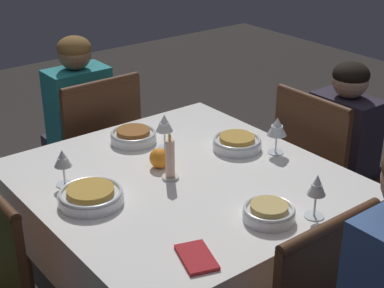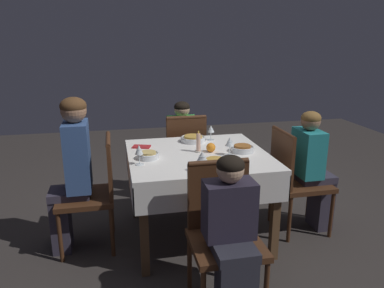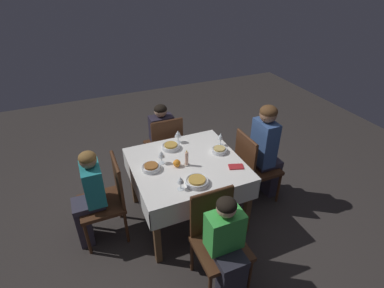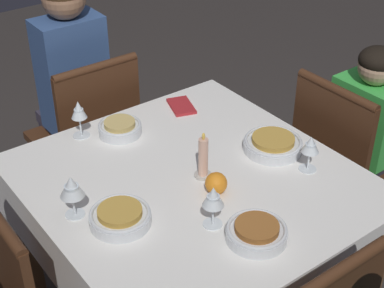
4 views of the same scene
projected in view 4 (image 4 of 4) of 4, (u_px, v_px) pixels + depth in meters
name	position (u px, v px, depth m)	size (l,w,h in m)	color
dining_table	(192.00, 199.00, 2.13)	(1.12, 1.07, 0.74)	white
chair_west	(90.00, 134.00, 2.78)	(0.44, 0.44, 0.92)	#472816
chair_north	(345.00, 161.00, 2.58)	(0.44, 0.44, 0.92)	#472816
person_adult_denim	(70.00, 85.00, 2.78)	(0.34, 0.30, 1.23)	#383342
person_child_green	(372.00, 138.00, 2.64)	(0.30, 0.33, 1.02)	#282833
bowl_west	(120.00, 128.00, 2.31)	(0.17, 0.17, 0.06)	silver
wine_glass_west	(79.00, 112.00, 2.25)	(0.07, 0.07, 0.15)	white
bowl_east	(257.00, 232.00, 1.80)	(0.19, 0.19, 0.06)	silver
wine_glass_east	(213.00, 198.00, 1.81)	(0.07, 0.07, 0.15)	white
bowl_south	(120.00, 216.00, 1.86)	(0.20, 0.20, 0.06)	silver
wine_glass_south	(72.00, 188.00, 1.85)	(0.08, 0.08, 0.15)	white
bowl_north	(273.00, 144.00, 2.21)	(0.22, 0.22, 0.06)	silver
wine_glass_north	(310.00, 146.00, 2.07)	(0.06, 0.06, 0.14)	white
candle_centerpiece	(203.00, 160.00, 2.05)	(0.06, 0.06, 0.18)	beige
orange_fruit	(216.00, 183.00, 1.99)	(0.08, 0.08, 0.08)	orange
napkin_red_folded	(181.00, 106.00, 2.50)	(0.17, 0.13, 0.01)	#AD2328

